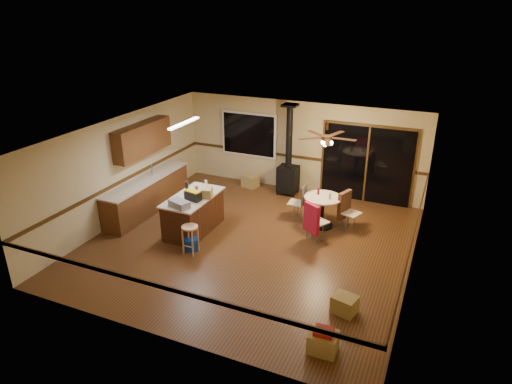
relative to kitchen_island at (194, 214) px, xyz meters
The scene contains 35 objects.
floor 1.57m from the kitchen_island, ahead, with size 7.00×7.00×0.00m, color #4F2D16.
ceiling 2.62m from the kitchen_island, ahead, with size 7.00×7.00×0.00m, color silver.
wall_back 3.90m from the kitchen_island, 66.80° to the left, with size 7.00×7.00×0.00m, color tan.
wall_front 3.90m from the kitchen_island, 66.80° to the right, with size 7.00×7.00×0.00m, color tan.
wall_left 2.17m from the kitchen_island, behind, with size 7.00×7.00×0.00m, color tan.
wall_right 5.07m from the kitchen_island, ahead, with size 7.00×7.00×0.00m, color tan.
chair_rail 1.60m from the kitchen_island, ahead, with size 7.00×7.00×0.08m, color #412910, non-canonical shape.
window 3.61m from the kitchen_island, 91.66° to the left, with size 1.72×0.10×1.32m, color black.
sliding_door 4.88m from the kitchen_island, 45.42° to the left, with size 2.52×0.10×2.10m, color black.
lower_cabinets 1.77m from the kitchen_island, 163.61° to the left, with size 0.60×3.00×0.86m, color #583016.
countertop 1.82m from the kitchen_island, 163.61° to the left, with size 0.64×3.04×0.04m, color #C0AD95.
upper_cabinets 2.43m from the kitchen_island, 159.02° to the left, with size 0.35×2.00×0.80m, color #583016.
kitchen_island is the anchor object (origin of this frame).
wood_stove 3.33m from the kitchen_island, 66.91° to the left, with size 0.55×0.50×2.52m.
ceiling_fan 3.59m from the kitchen_island, 28.10° to the left, with size 0.24×0.24×0.55m.
fluorescent_strip 2.15m from the kitchen_island, 135.00° to the left, with size 0.10×1.20×0.04m, color white.
toolbox_grey 0.81m from the kitchen_island, 87.11° to the right, with size 0.48×0.27×0.15m, color slate.
toolbox_black 0.59m from the kitchen_island, 54.49° to the right, with size 0.38×0.20×0.21m, color black.
toolbox_yellow_lid 0.71m from the kitchen_island, 54.49° to the right, with size 0.35×0.18×0.03m, color gold.
box_on_island 0.65m from the kitchen_island, 20.41° to the left, with size 0.24×0.33×0.22m, color #9D8046.
bottle_dark 0.65m from the kitchen_island, 146.69° to the left, with size 0.08×0.08×0.28m, color black.
bottle_pink 0.58m from the kitchen_island, 68.38° to the left, with size 0.07×0.07×0.23m, color #D84C8C.
bottle_white 0.84m from the kitchen_island, 89.20° to the left, with size 0.06×0.06×0.18m, color white.
bar_stool 1.07m from the kitchen_island, 63.28° to the right, with size 0.36×0.36×0.66m, color tan.
blue_bucket 0.97m from the kitchen_island, 63.26° to the right, with size 0.33×0.33×0.27m, color #0B34A4.
dining_table 3.13m from the kitchen_island, 28.10° to the left, with size 0.91×0.91×0.78m.
glass_red 3.07m from the kitchen_island, 31.09° to the left, with size 0.06×0.06×0.16m, color #590C14.
glass_cream 3.29m from the kitchen_island, 25.84° to the left, with size 0.06×0.06×0.15m, color beige.
chair_left 2.68m from the kitchen_island, 36.06° to the left, with size 0.42×0.41×0.51m.
chair_near 2.84m from the kitchen_island, 12.53° to the left, with size 0.60×0.61×0.70m.
chair_right 3.65m from the kitchen_island, 25.77° to the left, with size 0.58×0.55×0.70m.
box_under_window 3.11m from the kitchen_island, 88.21° to the left, with size 0.45×0.36×0.36m, color #9D8046.
box_corner_a 4.86m from the kitchen_island, 34.65° to the right, with size 0.45×0.38×0.34m, color #9D8046.
box_corner_b 4.41m from the kitchen_island, 22.12° to the right, with size 0.41×0.35×0.33m, color #9D8046.
box_small_red 4.85m from the kitchen_island, 34.65° to the right, with size 0.30×0.25×0.08m, color maroon.
Camera 1 is at (3.79, -8.42, 5.18)m, focal length 32.00 mm.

